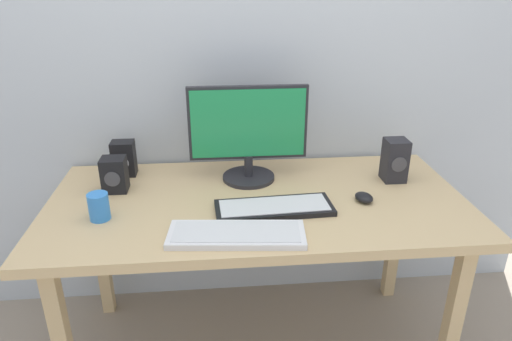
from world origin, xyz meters
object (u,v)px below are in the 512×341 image
mouse (364,197)px  desk (258,215)px  monitor (248,132)px  keyboard_primary (274,208)px  keyboard_secondary (237,234)px  speaker_right (395,160)px  speaker_left (114,175)px  coffee_mug (99,207)px  audio_controller (124,159)px

mouse → desk: bearing=155.1°
monitor → keyboard_primary: size_ratio=1.10×
keyboard_secondary → speaker_right: 0.80m
speaker_left → coffee_mug: size_ratio=1.42×
desk → keyboard_primary: (0.05, -0.10, 0.08)m
mouse → audio_controller: 1.02m
speaker_right → speaker_left: 1.15m
monitor → speaker_left: bearing=-172.5°
desk → speaker_left: 0.59m
audio_controller → monitor: bearing=-9.1°
keyboard_primary → keyboard_secondary: (-0.15, -0.18, 0.00)m
audio_controller → speaker_right: bearing=-7.9°
keyboard_primary → coffee_mug: 0.63m
keyboard_secondary → speaker_left: speaker_left is taller
desk → keyboard_secondary: keyboard_secondary is taller
monitor → speaker_right: bearing=-6.8°
desk → keyboard_primary: size_ratio=3.66×
desk → audio_controller: (-0.55, 0.28, 0.15)m
keyboard_primary → speaker_left: (-0.61, 0.22, 0.06)m
keyboard_secondary → audio_controller: 0.72m
keyboard_primary → speaker_right: speaker_right is taller
desk → monitor: bearing=96.1°
monitor → desk: bearing=-83.9°
keyboard_primary → audio_controller: audio_controller is taller
speaker_left → audio_controller: (0.01, 0.16, 0.01)m
keyboard_primary → speaker_right: size_ratio=2.46×
speaker_right → speaker_left: bearing=180.0°
speaker_right → coffee_mug: 1.19m
speaker_left → coffee_mug: (-0.01, -0.23, -0.02)m
coffee_mug → monitor: bearing=28.7°
monitor → keyboard_secondary: 0.52m
keyboard_primary → monitor: bearing=103.9°
desk → monitor: 0.34m
keyboard_primary → mouse: mouse is taller
mouse → speaker_left: speaker_left is taller
keyboard_secondary → monitor: bearing=80.9°
desk → speaker_right: speaker_right is taller
keyboard_secondary → audio_controller: (-0.46, 0.56, 0.06)m
speaker_right → monitor: bearing=173.2°
speaker_right → speaker_left: size_ratio=1.28×
monitor → keyboard_secondary: size_ratio=1.04×
monitor → speaker_left: size_ratio=3.48×
audio_controller → coffee_mug: audio_controller is taller
speaker_right → audio_controller: size_ratio=1.18×
keyboard_secondary → speaker_left: (-0.47, 0.40, 0.06)m
mouse → coffee_mug: coffee_mug is taller
mouse → coffee_mug: 0.98m
monitor → mouse: monitor is taller
keyboard_secondary → audio_controller: audio_controller is taller
mouse → audio_controller: audio_controller is taller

